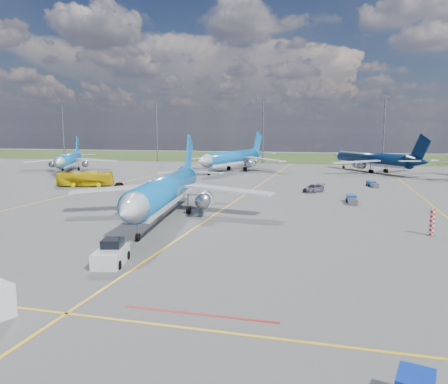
% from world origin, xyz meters
% --- Properties ---
extents(ground, '(400.00, 400.00, 0.00)m').
position_xyz_m(ground, '(0.00, 0.00, 0.00)').
color(ground, '#565654').
rests_on(ground, ground).
extents(grass_strip, '(400.00, 80.00, 0.01)m').
position_xyz_m(grass_strip, '(0.00, 150.00, 0.00)').
color(grass_strip, '#2D4719').
rests_on(grass_strip, ground).
extents(taxiway_lines, '(60.25, 160.00, 0.02)m').
position_xyz_m(taxiway_lines, '(0.17, 27.70, 0.01)').
color(taxiway_lines, yellow).
rests_on(taxiway_lines, ground).
extents(floodlight_masts, '(202.20, 0.50, 22.70)m').
position_xyz_m(floodlight_masts, '(10.00, 110.00, 12.56)').
color(floodlight_masts, slate).
rests_on(floodlight_masts, ground).
extents(warning_post, '(0.50, 0.50, 3.00)m').
position_xyz_m(warning_post, '(26.00, 8.00, 1.50)').
color(warning_post, red).
rests_on(warning_post, ground).
extents(bg_jet_nw, '(39.90, 44.21, 9.46)m').
position_xyz_m(bg_jet_nw, '(-57.90, 65.82, 0.00)').
color(bg_jet_nw, blue).
rests_on(bg_jet_nw, ground).
extents(bg_jet_nnw, '(40.04, 47.57, 10.91)m').
position_xyz_m(bg_jet_nnw, '(-13.14, 77.99, 0.00)').
color(bg_jet_nnw, blue).
rests_on(bg_jet_nnw, ground).
extents(bg_jet_n, '(47.46, 49.84, 10.39)m').
position_xyz_m(bg_jet_n, '(25.06, 84.67, 0.00)').
color(bg_jet_n, '#071B3D').
rests_on(bg_jet_n, ground).
extents(main_airliner, '(36.09, 43.90, 10.37)m').
position_xyz_m(main_airliner, '(-5.77, 10.61, 0.00)').
color(main_airliner, blue).
rests_on(main_airliner, ground).
extents(pushback_tug, '(3.14, 6.15, 2.04)m').
position_xyz_m(pushback_tug, '(-2.46, -9.98, 0.82)').
color(pushback_tug, silver).
rests_on(pushback_tug, ground).
extents(apron_bus, '(11.44, 5.73, 3.11)m').
position_xyz_m(apron_bus, '(-34.00, 36.12, 1.55)').
color(apron_bus, yellow).
rests_on(apron_bus, ground).
extents(service_car_a, '(2.70, 4.32, 1.37)m').
position_xyz_m(service_car_a, '(-25.46, 34.06, 0.69)').
color(service_car_a, '#999999').
rests_on(service_car_a, ground).
extents(service_car_b, '(5.29, 3.22, 1.37)m').
position_xyz_m(service_car_b, '(-13.40, 34.79, 0.69)').
color(service_car_b, '#999999').
rests_on(service_car_b, ground).
extents(service_car_c, '(4.42, 5.19, 1.43)m').
position_xyz_m(service_car_c, '(11.64, 39.71, 0.71)').
color(service_car_c, '#999999').
rests_on(service_car_c, ground).
extents(baggage_tug_w, '(1.55, 5.19, 1.16)m').
position_xyz_m(baggage_tug_w, '(18.23, 28.56, 0.54)').
color(baggage_tug_w, '#184994').
rests_on(baggage_tug_w, ground).
extents(baggage_tug_c, '(1.40, 4.40, 0.98)m').
position_xyz_m(baggage_tug_c, '(-22.13, 43.79, 0.46)').
color(baggage_tug_c, '#1C5CAA').
rests_on(baggage_tug_c, ground).
extents(baggage_tug_e, '(2.29, 4.90, 1.06)m').
position_xyz_m(baggage_tug_e, '(22.85, 50.72, 0.50)').
color(baggage_tug_e, navy).
rests_on(baggage_tug_e, ground).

